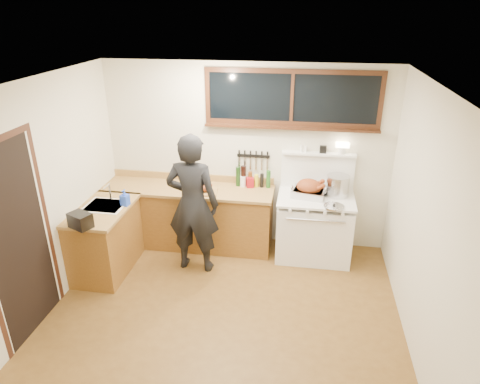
% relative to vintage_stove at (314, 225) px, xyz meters
% --- Properties ---
extents(ground_plane, '(4.00, 3.50, 0.02)m').
position_rel_vintage_stove_xyz_m(ground_plane, '(-1.00, -1.41, -0.48)').
color(ground_plane, brown).
extents(room_shell, '(4.10, 3.60, 2.65)m').
position_rel_vintage_stove_xyz_m(room_shell, '(-1.00, -1.41, 1.18)').
color(room_shell, beige).
rests_on(room_shell, ground).
extents(counter_back, '(2.44, 0.64, 1.00)m').
position_rel_vintage_stove_xyz_m(counter_back, '(-1.80, 0.04, -0.01)').
color(counter_back, brown).
rests_on(counter_back, ground).
extents(counter_left, '(0.64, 1.09, 0.90)m').
position_rel_vintage_stove_xyz_m(counter_left, '(-2.70, -0.79, -0.02)').
color(counter_left, brown).
rests_on(counter_left, ground).
extents(sink_unit, '(0.50, 0.45, 0.37)m').
position_rel_vintage_stove_xyz_m(sink_unit, '(-2.68, -0.71, 0.38)').
color(sink_unit, white).
rests_on(sink_unit, counter_left).
extents(vintage_stove, '(1.02, 0.74, 1.59)m').
position_rel_vintage_stove_xyz_m(vintage_stove, '(0.00, 0.00, 0.00)').
color(vintage_stove, white).
rests_on(vintage_stove, ground).
extents(back_window, '(2.32, 0.13, 0.77)m').
position_rel_vintage_stove_xyz_m(back_window, '(-0.40, 0.31, 1.60)').
color(back_window, black).
rests_on(back_window, room_shell).
extents(left_doorway, '(0.02, 1.04, 2.17)m').
position_rel_vintage_stove_xyz_m(left_doorway, '(-2.99, -1.96, 0.62)').
color(left_doorway, black).
rests_on(left_doorway, ground).
extents(knife_strip, '(0.46, 0.03, 0.28)m').
position_rel_vintage_stove_xyz_m(knife_strip, '(-0.90, 0.32, 0.84)').
color(knife_strip, black).
rests_on(knife_strip, room_shell).
extents(man, '(0.70, 0.48, 1.87)m').
position_rel_vintage_stove_xyz_m(man, '(-1.56, -0.56, 0.47)').
color(man, black).
rests_on(man, ground).
extents(soap_bottle, '(0.11, 0.11, 0.22)m').
position_rel_vintage_stove_xyz_m(soap_bottle, '(-2.43, -0.65, 0.54)').
color(soap_bottle, blue).
rests_on(soap_bottle, counter_left).
extents(toaster, '(0.31, 0.27, 0.18)m').
position_rel_vintage_stove_xyz_m(toaster, '(-2.70, -1.29, 0.52)').
color(toaster, black).
rests_on(toaster, counter_left).
extents(cutting_board, '(0.39, 0.31, 0.13)m').
position_rel_vintage_stove_xyz_m(cutting_board, '(-1.52, -0.10, 0.48)').
color(cutting_board, olive).
rests_on(cutting_board, counter_back).
extents(roast_turkey, '(0.48, 0.39, 0.25)m').
position_rel_vintage_stove_xyz_m(roast_turkey, '(-0.10, 0.01, 0.53)').
color(roast_turkey, silver).
rests_on(roast_turkey, vintage_stove).
extents(stockpot, '(0.40, 0.40, 0.28)m').
position_rel_vintage_stove_xyz_m(stockpot, '(0.27, 0.10, 0.57)').
color(stockpot, silver).
rests_on(stockpot, vintage_stove).
extents(saucepan, '(0.18, 0.27, 0.11)m').
position_rel_vintage_stove_xyz_m(saucepan, '(0.14, 0.25, 0.49)').
color(saucepan, silver).
rests_on(saucepan, vintage_stove).
extents(pot_lid, '(0.30, 0.30, 0.04)m').
position_rel_vintage_stove_xyz_m(pot_lid, '(0.22, -0.29, 0.45)').
color(pot_lid, silver).
rests_on(pot_lid, vintage_stove).
extents(coffee_tin, '(0.11, 0.10, 0.15)m').
position_rel_vintage_stove_xyz_m(coffee_tin, '(-0.93, 0.19, 0.51)').
color(coffee_tin, maroon).
rests_on(coffee_tin, counter_back).
extents(pitcher, '(0.10, 0.10, 0.16)m').
position_rel_vintage_stove_xyz_m(pitcher, '(-1.03, 0.21, 0.51)').
color(pitcher, white).
rests_on(pitcher, counter_back).
extents(bottle_cluster, '(0.49, 0.07, 0.30)m').
position_rel_vintage_stove_xyz_m(bottle_cluster, '(-0.92, 0.22, 0.56)').
color(bottle_cluster, black).
rests_on(bottle_cluster, counter_back).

